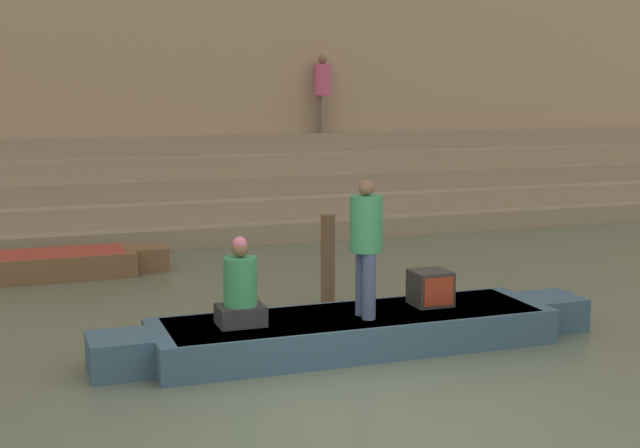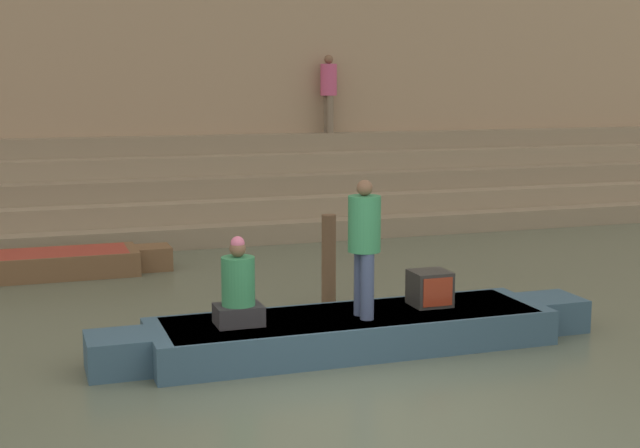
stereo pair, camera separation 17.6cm
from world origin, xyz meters
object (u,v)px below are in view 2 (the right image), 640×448
object	(u,v)px
rowboat_main	(352,330)
tv_set	(430,288)
person_standing	(364,240)
mooring_post	(329,262)
person_on_steps	(329,88)
person_rowing	(238,291)
moored_boat_shore	(11,266)

from	to	relation	value
rowboat_main	tv_set	distance (m)	1.14
person_standing	mooring_post	xyz separation A→B (m)	(0.28, 2.03, -0.67)
tv_set	person_standing	bearing A→B (deg)	-165.83
person_standing	person_on_steps	bearing A→B (deg)	80.39
mooring_post	person_on_steps	distance (m)	8.20
person_rowing	person_standing	bearing A→B (deg)	-16.76
rowboat_main	mooring_post	xyz separation A→B (m)	(0.36, 1.88, 0.44)
rowboat_main	moored_boat_shore	world-z (taller)	rowboat_main
person_rowing	person_on_steps	distance (m)	10.49
tv_set	moored_boat_shore	world-z (taller)	tv_set
person_standing	person_rowing	xyz separation A→B (m)	(-1.46, 0.15, -0.53)
mooring_post	person_rowing	bearing A→B (deg)	-132.66
person_standing	person_rowing	world-z (taller)	person_standing
rowboat_main	mooring_post	world-z (taller)	mooring_post
person_standing	person_rowing	size ratio (longest dim) A/B	1.59
person_standing	mooring_post	size ratio (longest dim) A/B	1.22
rowboat_main	person_rowing	xyz separation A→B (m)	(-1.37, 0.00, 0.58)
tv_set	moored_boat_shore	bearing A→B (deg)	132.74
moored_boat_shore	person_rowing	bearing A→B (deg)	-62.31
tv_set	mooring_post	bearing A→B (deg)	110.78
rowboat_main	tv_set	xyz separation A→B (m)	(1.06, 0.11, 0.41)
rowboat_main	person_standing	xyz separation A→B (m)	(0.08, -0.15, 1.11)
moored_boat_shore	mooring_post	world-z (taller)	mooring_post
tv_set	mooring_post	distance (m)	1.91
person_standing	mooring_post	bearing A→B (deg)	89.47
tv_set	person_on_steps	bearing A→B (deg)	77.80
person_rowing	moored_boat_shore	xyz separation A→B (m)	(-2.48, 5.31, -0.60)
person_standing	mooring_post	world-z (taller)	person_standing
tv_set	rowboat_main	bearing A→B (deg)	-174.80
person_rowing	tv_set	size ratio (longest dim) A/B	2.19
rowboat_main	person_rowing	distance (m)	1.49
person_standing	person_on_steps	world-z (taller)	person_on_steps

